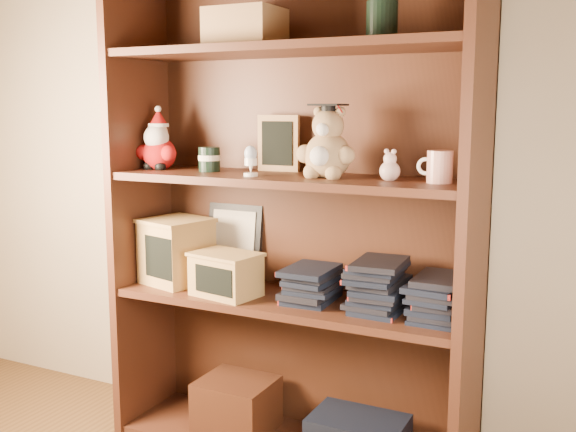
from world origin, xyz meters
The scene contains 16 objects.
bookcase centered at (0.13, 1.36, 0.78)m, with size 1.20×0.35×1.60m.
shelf_lower centered at (0.13, 1.30, 0.54)m, with size 1.14×0.33×0.02m.
shelf_upper centered at (0.13, 1.30, 0.94)m, with size 1.14×0.33×0.02m.
santa_plush centered at (-0.37, 1.30, 1.03)m, with size 0.16×0.12×0.23m.
teachers_tin centered at (-0.16, 1.30, 0.99)m, with size 0.07×0.07×0.08m.
chalkboard_plaque centered at (0.04, 1.42, 1.04)m, with size 0.15×0.08×0.19m.
egg_cup centered at (0.04, 1.23, 1.00)m, with size 0.05×0.05×0.10m.
grad_teddy_bear centered at (0.27, 1.30, 1.04)m, with size 0.19×0.16×0.23m.
pink_figurine centered at (0.46, 1.30, 0.99)m, with size 0.06×0.06×0.10m.
teacher_mug centered at (0.61, 1.30, 1.00)m, with size 0.10×0.07×0.09m.
certificate_frame centered at (-0.15, 1.44, 0.69)m, with size 0.22×0.06×0.27m.
treats_box centered at (-0.31, 1.30, 0.67)m, with size 0.26×0.26×0.23m.
pencils_box centered at (-0.06, 1.24, 0.62)m, with size 0.24×0.19×0.14m.
book_stack_left centered at (0.22, 1.30, 0.61)m, with size 0.14×0.20×0.11m.
book_stack_mid centered at (0.43, 1.30, 0.63)m, with size 0.14×0.20×0.16m.
book_stack_right centered at (0.62, 1.30, 0.61)m, with size 0.14×0.20×0.13m.
Camera 1 is at (1.08, -0.59, 1.16)m, focal length 42.00 mm.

